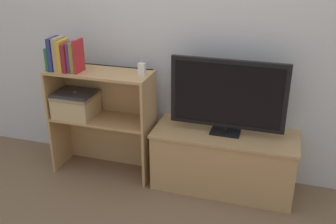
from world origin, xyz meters
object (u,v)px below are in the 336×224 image
Objects in this scene: baby_monitor at (142,69)px; book_mustard at (64,55)px; book_navy at (54,54)px; book_plum at (71,57)px; tv_stand at (223,160)px; storage_basket_left at (76,104)px; book_maroon at (68,57)px; book_crimson at (79,56)px; tv at (228,95)px; book_olive at (75,57)px; book_forest at (51,58)px; book_tan at (59,54)px; laptop at (75,93)px.

book_mustard is at bearing -174.47° from baby_monitor.
book_plum is at bearing 0.00° from book_navy.
storage_basket_left is (-1.21, -0.06, 0.36)m from tv_stand.
baby_monitor reaches higher than tv_stand.
book_crimson reaches higher than book_maroon.
storage_basket_left is at bearing -178.50° from baby_monitor.
tv is 3.65× the size of book_olive.
book_forest is 0.18m from book_plum.
book_plum reaches higher than storage_basket_left.
baby_monitor is at bearing 5.22° from book_tan.
tv_stand is 8.76× the size of baby_monitor.
book_mustard is 1.03× the size of book_plum.
book_maroon is at bearing -174.14° from baby_monitor.
baby_monitor is (0.65, 0.06, -0.08)m from book_tan.
book_mustard is 0.62m from baby_monitor.
book_tan is (0.08, 0.00, 0.04)m from book_forest.
book_forest is at bearing 180.00° from book_olive.
book_mustard is at bearing 180.00° from book_maroon.
baby_monitor is 0.66m from storage_basket_left.
book_tan is at bearing -149.88° from storage_basket_left.
tv_stand is 1.54m from book_navy.
book_tan is 1.02× the size of book_crimson.
laptop is at bearing -177.15° from tv.
book_tan is 0.10m from book_plum.
tv_stand is at bearing 90.00° from tv.
book_plum reaches higher than tv.
book_navy is 0.44m from storage_basket_left.
tv_stand is 1.29× the size of tv.
storage_basket_left is 0.09m from laptop.
tv_stand is at bearing 2.93° from storage_basket_left.
book_maroon reaches higher than book_forest.
book_forest is 0.25m from book_crimson.
book_mustard is 0.95× the size of book_crimson.
book_crimson is (0.03, 0.00, 0.01)m from book_olive.
book_tan reaches higher than book_forest.
book_forest is at bearing -163.95° from laptop.
storage_basket_left is (-0.03, 0.04, -0.41)m from book_plum.
tv_stand is 3.41× the size of storage_basket_left.
book_navy is at bearing -175.10° from baby_monitor.
book_navy is (-1.33, -0.11, 0.77)m from tv_stand.
book_mustard is (0.08, 0.00, -0.01)m from book_navy.
laptop is at bearing 16.05° from book_forest.
book_olive reaches higher than tv_stand.
laptop is at bearing 48.29° from book_mustard.
book_plum is 0.99× the size of book_olive.
book_crimson reaches higher than tv_stand.
book_forest is 1.41× the size of baby_monitor.
tv_stand is 4.73× the size of book_plum.
tv reaches higher than storage_basket_left.
book_mustard is 0.13m from book_crimson.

